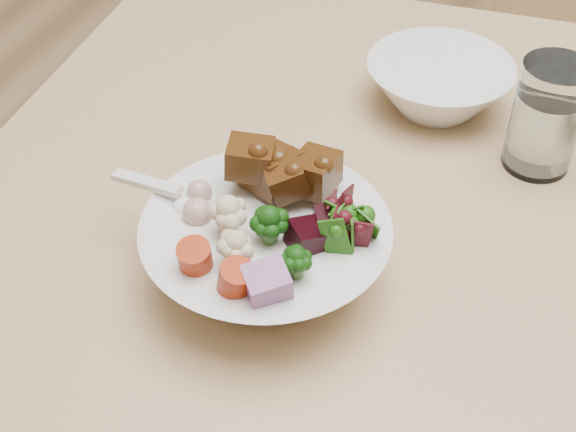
# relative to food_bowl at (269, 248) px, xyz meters

# --- Properties ---
(food_bowl) EXTENTS (0.19, 0.19, 0.10)m
(food_bowl) POSITION_rel_food_bowl_xyz_m (0.00, 0.00, 0.00)
(food_bowl) COLOR white
(food_bowl) RESTS_ON dining_table
(soup_spoon) EXTENTS (0.10, 0.04, 0.02)m
(soup_spoon) POSITION_rel_food_bowl_xyz_m (-0.08, 0.00, 0.02)
(soup_spoon) COLOR white
(soup_spoon) RESTS_ON food_bowl
(water_glass) EXTENTS (0.06, 0.06, 0.11)m
(water_glass) POSITION_rel_food_bowl_xyz_m (0.18, 0.22, 0.02)
(water_glass) COLOR silver
(water_glass) RESTS_ON dining_table
(side_bowl) EXTENTS (0.15, 0.15, 0.05)m
(side_bowl) POSITION_rel_food_bowl_xyz_m (0.07, 0.28, -0.01)
(side_bowl) COLOR white
(side_bowl) RESTS_ON dining_table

